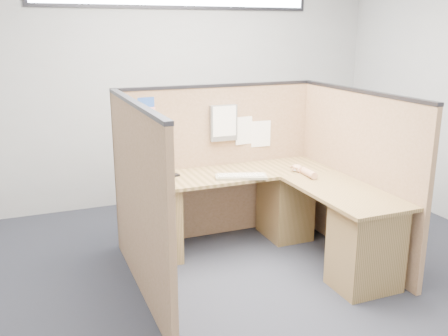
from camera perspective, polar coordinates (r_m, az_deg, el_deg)
name	(u,v)px	position (r m, az deg, el deg)	size (l,w,h in m)	color
floor	(260,274)	(4.40, 4.19, -11.98)	(5.00, 5.00, 0.00)	#21252F
wall_back	(179,85)	(6.04, -5.14, 9.44)	(5.00, 5.00, 0.00)	#AEB1B4
cubicle_partitions	(241,176)	(4.48, 1.97, -0.88)	(2.06, 1.83, 1.53)	brown
l_desk	(266,217)	(4.55, 4.78, -5.63)	(1.95, 1.75, 0.73)	brown
laptop	(157,169)	(4.66, -7.71, -0.12)	(0.38, 0.40, 0.23)	black
keyboard	(241,176)	(4.53, 1.95, -0.97)	(0.49, 0.30, 0.03)	gray
mouse	(297,169)	(4.79, 8.34, -0.15)	(0.10, 0.06, 0.04)	silver
hand_forearm	(305,171)	(4.69, 9.23, -0.36)	(0.10, 0.36, 0.08)	tan
blue_poster	(148,111)	(4.64, -8.66, 6.42)	(0.19, 0.00, 0.26)	#22479E
american_flag	(142,117)	(4.62, -9.38, 5.83)	(0.21, 0.01, 0.36)	olive
file_holder	(224,123)	(4.86, -0.05, 5.19)	(0.27, 0.05, 0.35)	slate
paper_left	(245,130)	(5.00, 2.45, 4.31)	(0.22, 0.00, 0.28)	white
paper_right	(261,134)	(5.08, 4.24, 3.92)	(0.21, 0.00, 0.26)	white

